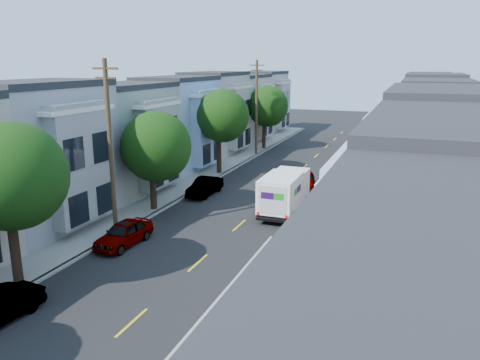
{
  "coord_description": "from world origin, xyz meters",
  "views": [
    {
      "loc": [
        9.73,
        -19.87,
        9.95
      ],
      "look_at": [
        -0.99,
        8.78,
        2.2
      ],
      "focal_mm": 35.0,
      "sensor_mm": 36.0,
      "label": 1
    }
  ],
  "objects_px": {
    "parked_left_c": "(124,234)",
    "parked_right_b": "(270,301)",
    "tree_b": "(11,177)",
    "parked_left_d": "(205,187)",
    "tree_c": "(155,147)",
    "parked_right_d": "(362,153)",
    "utility_pole_near": "(111,149)",
    "tree_d": "(222,116)",
    "parked_right_c": "(344,183)",
    "tree_e": "(267,106)",
    "lead_sedan": "(305,180)",
    "tree_far_r": "(385,123)",
    "fedex_truck": "(284,191)",
    "utility_pole_far": "(256,108)"
  },
  "relations": [
    {
      "from": "tree_c",
      "to": "tree_d",
      "type": "xyz_separation_m",
      "value": [
        -0.0,
        11.51,
        0.82
      ]
    },
    {
      "from": "parked_left_c",
      "to": "tree_e",
      "type": "bearing_deg",
      "value": 95.48
    },
    {
      "from": "tree_b",
      "to": "parked_left_d",
      "type": "xyz_separation_m",
      "value": [
        1.4,
        16.64,
        -4.51
      ]
    },
    {
      "from": "lead_sedan",
      "to": "parked_left_c",
      "type": "xyz_separation_m",
      "value": [
        -6.7,
        -15.56,
        0.03
      ]
    },
    {
      "from": "tree_c",
      "to": "parked_left_c",
      "type": "relative_size",
      "value": 1.63
    },
    {
      "from": "utility_pole_near",
      "to": "tree_e",
      "type": "bearing_deg",
      "value": 90.0
    },
    {
      "from": "parked_right_b",
      "to": "parked_right_c",
      "type": "bearing_deg",
      "value": 87.3
    },
    {
      "from": "tree_d",
      "to": "parked_left_c",
      "type": "height_order",
      "value": "tree_d"
    },
    {
      "from": "lead_sedan",
      "to": "parked_right_c",
      "type": "distance_m",
      "value": 3.1
    },
    {
      "from": "lead_sedan",
      "to": "parked_right_c",
      "type": "xyz_separation_m",
      "value": [
        3.1,
        0.09,
        0.03
      ]
    },
    {
      "from": "tree_b",
      "to": "tree_e",
      "type": "height_order",
      "value": "tree_b"
    },
    {
      "from": "tree_c",
      "to": "utility_pole_far",
      "type": "bearing_deg",
      "value": 90.0
    },
    {
      "from": "tree_d",
      "to": "parked_right_d",
      "type": "height_order",
      "value": "tree_d"
    },
    {
      "from": "parked_right_c",
      "to": "parked_right_d",
      "type": "bearing_deg",
      "value": 87.14
    },
    {
      "from": "fedex_truck",
      "to": "parked_right_d",
      "type": "height_order",
      "value": "fedex_truck"
    },
    {
      "from": "tree_c",
      "to": "lead_sedan",
      "type": "height_order",
      "value": "tree_c"
    },
    {
      "from": "tree_d",
      "to": "lead_sedan",
      "type": "xyz_separation_m",
      "value": [
        8.1,
        -2.02,
        -4.65
      ]
    },
    {
      "from": "utility_pole_near",
      "to": "lead_sedan",
      "type": "bearing_deg",
      "value": 60.5
    },
    {
      "from": "tree_c",
      "to": "tree_d",
      "type": "relative_size",
      "value": 0.89
    },
    {
      "from": "tree_far_r",
      "to": "parked_left_d",
      "type": "xyz_separation_m",
      "value": [
        -11.79,
        -18.9,
        -3.17
      ]
    },
    {
      "from": "utility_pole_near",
      "to": "tree_far_r",
      "type": "bearing_deg",
      "value": 65.11
    },
    {
      "from": "tree_c",
      "to": "parked_right_d",
      "type": "distance_m",
      "value": 25.49
    },
    {
      "from": "utility_pole_near",
      "to": "fedex_truck",
      "type": "height_order",
      "value": "utility_pole_near"
    },
    {
      "from": "tree_e",
      "to": "parked_left_d",
      "type": "distance_m",
      "value": 20.7
    },
    {
      "from": "parked_left_c",
      "to": "parked_right_b",
      "type": "distance_m",
      "value": 10.67
    },
    {
      "from": "tree_far_r",
      "to": "utility_pole_far",
      "type": "bearing_deg",
      "value": -169.54
    },
    {
      "from": "tree_b",
      "to": "parked_right_d",
      "type": "distance_m",
      "value": 36.56
    },
    {
      "from": "tree_b",
      "to": "parked_right_d",
      "type": "bearing_deg",
      "value": 72.02
    },
    {
      "from": "tree_far_r",
      "to": "parked_right_c",
      "type": "bearing_deg",
      "value": -98.08
    },
    {
      "from": "utility_pole_far",
      "to": "parked_right_b",
      "type": "relative_size",
      "value": 2.67
    },
    {
      "from": "tree_e",
      "to": "parked_left_c",
      "type": "height_order",
      "value": "tree_e"
    },
    {
      "from": "utility_pole_far",
      "to": "parked_right_b",
      "type": "height_order",
      "value": "utility_pole_far"
    },
    {
      "from": "parked_left_c",
      "to": "utility_pole_near",
      "type": "bearing_deg",
      "value": 141.32
    },
    {
      "from": "tree_d",
      "to": "fedex_truck",
      "type": "xyz_separation_m",
      "value": [
        8.24,
        -8.9,
        -3.75
      ]
    },
    {
      "from": "lead_sedan",
      "to": "parked_right_b",
      "type": "height_order",
      "value": "lead_sedan"
    },
    {
      "from": "tree_c",
      "to": "tree_e",
      "type": "bearing_deg",
      "value": 90.0
    },
    {
      "from": "tree_d",
      "to": "parked_right_d",
      "type": "relative_size",
      "value": 1.38
    },
    {
      "from": "parked_left_c",
      "to": "parked_left_d",
      "type": "height_order",
      "value": "parked_left_c"
    },
    {
      "from": "tree_e",
      "to": "lead_sedan",
      "type": "bearing_deg",
      "value": -62.28
    },
    {
      "from": "parked_right_d",
      "to": "utility_pole_near",
      "type": "bearing_deg",
      "value": -115.13
    },
    {
      "from": "lead_sedan",
      "to": "tree_e",
      "type": "bearing_deg",
      "value": 107.75
    },
    {
      "from": "tree_far_r",
      "to": "parked_left_c",
      "type": "xyz_separation_m",
      "value": [
        -11.79,
        -29.68,
        -3.15
      ]
    },
    {
      "from": "fedex_truck",
      "to": "lead_sedan",
      "type": "xyz_separation_m",
      "value": [
        -0.14,
        6.88,
        -0.9
      ]
    },
    {
      "from": "tree_c",
      "to": "parked_left_c",
      "type": "height_order",
      "value": "tree_c"
    },
    {
      "from": "parked_left_c",
      "to": "parked_right_b",
      "type": "height_order",
      "value": "parked_left_c"
    },
    {
      "from": "tree_d",
      "to": "parked_left_d",
      "type": "bearing_deg",
      "value": -78.35
    },
    {
      "from": "tree_c",
      "to": "lead_sedan",
      "type": "bearing_deg",
      "value": 49.51
    },
    {
      "from": "tree_b",
      "to": "tree_c",
      "type": "bearing_deg",
      "value": 90.0
    },
    {
      "from": "tree_b",
      "to": "lead_sedan",
      "type": "relative_size",
      "value": 1.89
    },
    {
      "from": "tree_b",
      "to": "parked_left_c",
      "type": "bearing_deg",
      "value": 76.54
    }
  ]
}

